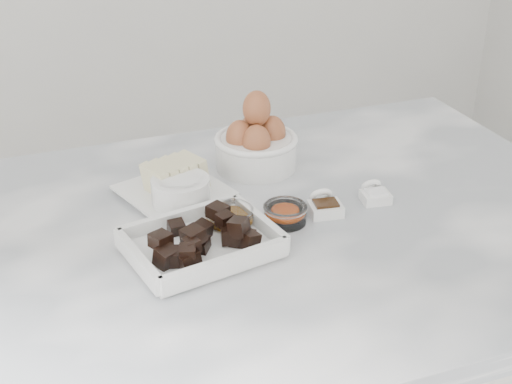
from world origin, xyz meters
TOP-DOWN VIEW (x-y plane):
  - marble_slab at (0.00, 0.00)m, footprint 1.20×0.80m
  - chocolate_dish at (-0.10, -0.05)m, footprint 0.24×0.20m
  - butter_plate at (-0.09, 0.13)m, footprint 0.20×0.20m
  - sugar_ramekin at (-0.09, 0.08)m, footprint 0.10×0.10m
  - egg_bowl at (0.08, 0.20)m, footprint 0.15×0.15m
  - honey_bowl at (-0.04, -0.00)m, footprint 0.08×0.08m
  - zest_bowl at (0.05, -0.01)m, footprint 0.07×0.07m
  - vanilla_spoon at (0.13, -0.01)m, footprint 0.06×0.07m
  - salt_spoon at (0.22, 0.00)m, footprint 0.05×0.06m

SIDE VIEW (x-z plane):
  - marble_slab at x=0.00m, z-range 0.90..0.94m
  - salt_spoon at x=0.22m, z-range 0.93..0.97m
  - vanilla_spoon at x=0.13m, z-range 0.93..0.97m
  - zest_bowl at x=0.05m, z-range 0.94..0.97m
  - honey_bowl at x=-0.04m, z-range 0.94..0.98m
  - chocolate_dish at x=-0.10m, z-range 0.93..0.99m
  - butter_plate at x=-0.09m, z-range 0.93..1.00m
  - sugar_ramekin at x=-0.09m, z-range 0.94..1.00m
  - egg_bowl at x=0.08m, z-range 0.91..1.06m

